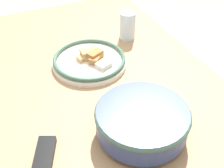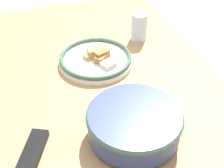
{
  "view_description": "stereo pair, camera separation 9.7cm",
  "coord_description": "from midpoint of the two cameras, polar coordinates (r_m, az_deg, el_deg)",
  "views": [
    {
      "loc": [
        -0.72,
        0.23,
        1.4
      ],
      "look_at": [
        -0.04,
        -0.08,
        0.78
      ],
      "focal_mm": 50.0,
      "sensor_mm": 36.0,
      "label": 1
    },
    {
      "loc": [
        -0.75,
        0.14,
        1.4
      ],
      "look_at": [
        -0.04,
        -0.08,
        0.78
      ],
      "focal_mm": 50.0,
      "sensor_mm": 36.0,
      "label": 2
    }
  ],
  "objects": [
    {
      "name": "dining_table",
      "position": [
        1.06,
        -2.04,
        -5.07
      ],
      "size": [
        1.32,
        0.91,
        0.74
      ],
      "color": "tan",
      "rests_on": "ground_plane"
    },
    {
      "name": "noodle_bowl",
      "position": [
        0.84,
        7.39,
        -7.27
      ],
      "size": [
        0.26,
        0.26,
        0.09
      ],
      "color": "#384775",
      "rests_on": "dining_table"
    },
    {
      "name": "drinking_glass",
      "position": [
        1.25,
        7.2,
        10.28
      ],
      "size": [
        0.06,
        0.06,
        0.11
      ],
      "color": "silver",
      "rests_on": "dining_table"
    },
    {
      "name": "tv_remote",
      "position": [
        0.83,
        -11.27,
        -12.82
      ],
      "size": [
        0.17,
        0.11,
        0.02
      ],
      "rotation": [
        0.0,
        0.0,
        1.14
      ],
      "color": "black",
      "rests_on": "dining_table"
    },
    {
      "name": "food_plate",
      "position": [
        1.12,
        -0.48,
        4.51
      ],
      "size": [
        0.27,
        0.27,
        0.05
      ],
      "color": "silver",
      "rests_on": "dining_table"
    }
  ]
}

